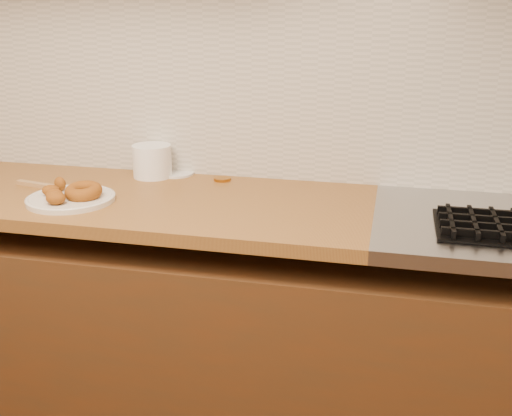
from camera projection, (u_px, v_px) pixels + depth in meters
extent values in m
cube|color=beige|center=(237.00, 47.00, 2.03)|extent=(4.00, 0.02, 2.70)
cube|color=#4F2811|center=(217.00, 343.00, 2.05)|extent=(3.60, 0.60, 0.77)
cube|color=brown|center=(30.00, 192.00, 2.03)|extent=(2.30, 0.62, 0.04)
cube|color=beige|center=(236.00, 92.00, 2.07)|extent=(3.60, 0.02, 0.60)
cube|color=black|center=(484.00, 228.00, 1.64)|extent=(0.26, 0.26, 0.01)
cube|color=black|center=(450.00, 220.00, 1.65)|extent=(0.01, 0.24, 0.02)
cube|color=black|center=(489.00, 234.00, 1.55)|extent=(0.24, 0.01, 0.02)
cube|color=black|center=(473.00, 222.00, 1.64)|extent=(0.01, 0.24, 0.02)
cube|color=black|center=(486.00, 227.00, 1.61)|extent=(0.24, 0.01, 0.02)
cube|color=black|center=(496.00, 224.00, 1.63)|extent=(0.01, 0.24, 0.02)
cube|color=black|center=(483.00, 219.00, 1.66)|extent=(0.24, 0.01, 0.02)
cube|color=black|center=(481.00, 212.00, 1.72)|extent=(0.24, 0.01, 0.02)
cylinder|color=beige|center=(71.00, 199.00, 1.87)|extent=(0.27, 0.27, 0.02)
torus|color=#7F450B|center=(83.00, 191.00, 1.86)|extent=(0.14, 0.14, 0.05)
ellipsoid|color=#7F450B|center=(60.00, 184.00, 1.92)|extent=(0.06, 0.05, 0.05)
ellipsoid|color=#7F450B|center=(51.00, 190.00, 1.87)|extent=(0.06, 0.05, 0.04)
ellipsoid|color=#7F450B|center=(54.00, 195.00, 1.83)|extent=(0.07, 0.07, 0.03)
ellipsoid|color=#7F450B|center=(56.00, 198.00, 1.79)|extent=(0.06, 0.06, 0.04)
cylinder|color=white|center=(152.00, 161.00, 2.13)|extent=(0.17, 0.17, 0.11)
cylinder|color=silver|center=(176.00, 173.00, 2.18)|extent=(0.16, 0.16, 0.01)
cylinder|color=#AC6C1C|center=(222.00, 179.00, 2.10)|extent=(0.08, 0.08, 0.01)
cube|color=#A77C4A|center=(38.00, 185.00, 2.02)|extent=(0.18, 0.06, 0.01)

